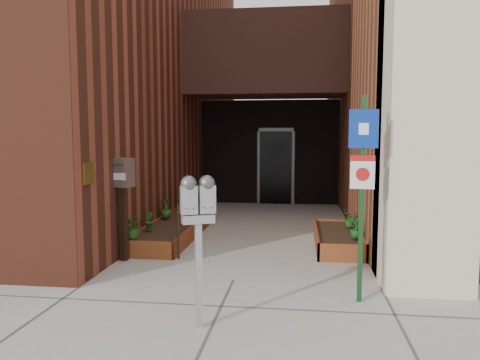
% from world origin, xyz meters
% --- Properties ---
extents(ground, '(80.00, 80.00, 0.00)m').
position_xyz_m(ground, '(0.00, 0.00, 0.00)').
color(ground, '#9E9991').
rests_on(ground, ground).
extents(architecture, '(20.00, 14.60, 10.00)m').
position_xyz_m(architecture, '(-0.18, 6.89, 4.98)').
color(architecture, brown).
rests_on(architecture, ground).
extents(planter_left, '(0.90, 3.60, 0.30)m').
position_xyz_m(planter_left, '(-1.55, 2.70, 0.13)').
color(planter_left, maroon).
rests_on(planter_left, ground).
extents(planter_right, '(0.80, 2.20, 0.30)m').
position_xyz_m(planter_right, '(1.60, 2.20, 0.13)').
color(planter_right, maroon).
rests_on(planter_right, ground).
extents(handrail, '(0.04, 3.34, 0.90)m').
position_xyz_m(handrail, '(-1.05, 2.65, 0.75)').
color(handrail, black).
rests_on(handrail, ground).
extents(parking_meter, '(0.37, 0.26, 1.62)m').
position_xyz_m(parking_meter, '(-0.13, -1.62, 1.26)').
color(parking_meter, '#A7A7A9').
rests_on(parking_meter, ground).
extents(sign_post, '(0.34, 0.09, 2.50)m').
position_xyz_m(sign_post, '(1.65, -0.62, 1.54)').
color(sign_post, '#153B19').
rests_on(sign_post, ground).
extents(payment_dropbox, '(0.37, 0.31, 1.66)m').
position_xyz_m(payment_dropbox, '(-1.90, 0.80, 1.20)').
color(payment_dropbox, black).
rests_on(payment_dropbox, ground).
extents(shrub_left_a, '(0.51, 0.51, 0.41)m').
position_xyz_m(shrub_left_a, '(-1.85, 1.10, 0.50)').
color(shrub_left_a, '#285B1A').
rests_on(shrub_left_a, planter_left).
extents(shrub_left_b, '(0.23, 0.23, 0.32)m').
position_xyz_m(shrub_left_b, '(-1.82, 1.81, 0.46)').
color(shrub_left_b, '#245F1B').
rests_on(shrub_left_b, planter_left).
extents(shrub_left_c, '(0.26, 0.26, 0.40)m').
position_xyz_m(shrub_left_c, '(-1.85, 3.01, 0.50)').
color(shrub_left_c, '#2B631C').
rests_on(shrub_left_c, planter_left).
extents(shrub_left_d, '(0.25, 0.25, 0.41)m').
position_xyz_m(shrub_left_d, '(-1.25, 4.14, 0.50)').
color(shrub_left_d, '#2A5B1A').
rests_on(shrub_left_d, planter_left).
extents(shrub_right_a, '(0.25, 0.25, 0.35)m').
position_xyz_m(shrub_right_a, '(1.85, 1.58, 0.47)').
color(shrub_right_a, '#18551C').
rests_on(shrub_right_a, planter_right).
extents(shrub_right_b, '(0.21, 0.21, 0.32)m').
position_xyz_m(shrub_right_b, '(1.85, 1.68, 0.46)').
color(shrub_right_b, '#1A5B1F').
rests_on(shrub_right_b, planter_right).
extents(shrub_right_c, '(0.32, 0.32, 0.33)m').
position_xyz_m(shrub_right_c, '(1.85, 2.54, 0.47)').
color(shrub_right_c, '#215518').
rests_on(shrub_right_c, planter_right).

